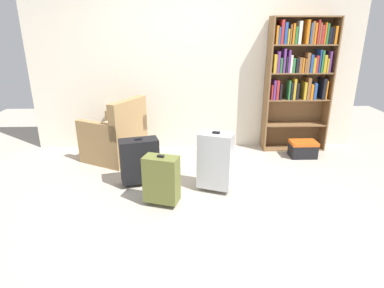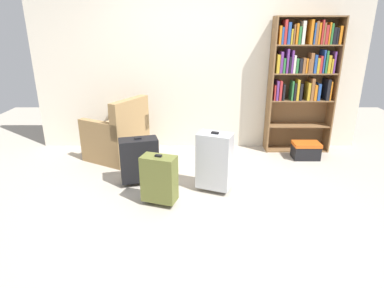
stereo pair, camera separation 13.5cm
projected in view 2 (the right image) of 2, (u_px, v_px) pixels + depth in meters
ground_plane at (203, 197)px, 3.65m from camera, size 8.72×8.72×0.00m
back_wall at (200, 64)px, 4.85m from camera, size 4.98×0.10×2.60m
bookshelf at (304, 74)px, 4.69m from camera, size 0.96×0.29×1.96m
armchair at (119, 137)px, 4.66m from camera, size 0.95×0.95×0.90m
mug at (155, 158)px, 4.64m from camera, size 0.12×0.08×0.10m
storage_box at (307, 150)px, 4.70m from camera, size 0.38×0.26×0.24m
suitcase_black at (140, 160)px, 3.89m from camera, size 0.50×0.33×0.59m
suitcase_silver at (215, 161)px, 3.69m from camera, size 0.44×0.35×0.72m
suitcase_olive at (160, 179)px, 3.42m from camera, size 0.41×0.30×0.57m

